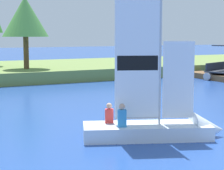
{
  "coord_description": "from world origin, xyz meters",
  "views": [
    {
      "loc": [
        -9.46,
        -6.27,
        3.55
      ],
      "look_at": [
        -1.2,
        10.18,
        1.2
      ],
      "focal_mm": 64.07,
      "sensor_mm": 36.0,
      "label": 1
    }
  ],
  "objects": [
    {
      "name": "sailboat",
      "position": [
        -1.71,
        4.88,
        0.4
      ],
      "size": [
        5.03,
        3.04,
        5.69
      ],
      "rotation": [
        0.0,
        0.0,
        -0.37
      ],
      "color": "silver",
      "rests_on": "ground"
    },
    {
      "name": "shore_bank",
      "position": [
        0.0,
        27.48,
        0.45
      ],
      "size": [
        80.0,
        13.12,
        0.91
      ],
      "primitive_type": "cube",
      "color": "olive",
      "rests_on": "ground"
    },
    {
      "name": "wooden_dock",
      "position": [
        11.93,
        18.79,
        0.22
      ],
      "size": [
        1.74,
        5.26,
        0.44
      ],
      "primitive_type": "cube",
      "color": "brown",
      "rests_on": "ground"
    },
    {
      "name": "shoreline_tree_centre",
      "position": [
        -1.6,
        24.03,
        4.84
      ],
      "size": [
        3.5,
        3.5,
        5.48
      ],
      "color": "brown",
      "rests_on": "shore_bank"
    }
  ]
}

